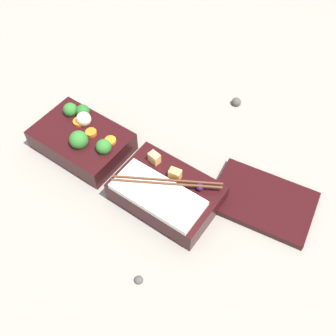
% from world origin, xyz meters
% --- Properties ---
extents(ground_plane, '(3.00, 3.00, 0.00)m').
position_xyz_m(ground_plane, '(0.00, 0.00, 0.00)').
color(ground_plane, gray).
extents(bento_tray_vegetable, '(0.22, 0.15, 0.08)m').
position_xyz_m(bento_tray_vegetable, '(-0.12, 0.00, 0.03)').
color(bento_tray_vegetable, black).
rests_on(bento_tray_vegetable, ground_plane).
extents(bento_tray_rice, '(0.22, 0.15, 0.08)m').
position_xyz_m(bento_tray_rice, '(0.13, -0.01, 0.03)').
color(bento_tray_rice, black).
rests_on(bento_tray_rice, ground_plane).
extents(bento_lid, '(0.23, 0.17, 0.02)m').
position_xyz_m(bento_lid, '(0.30, 0.11, 0.01)').
color(bento_lid, black).
rests_on(bento_lid, ground_plane).
extents(pebble_0, '(0.02, 0.02, 0.02)m').
position_xyz_m(pebble_0, '(0.19, -0.18, 0.00)').
color(pebble_0, '#474442').
rests_on(pebble_0, ground_plane).
extents(pebble_1, '(0.02, 0.02, 0.02)m').
position_xyz_m(pebble_1, '(0.11, 0.34, 0.01)').
color(pebble_1, '#474442').
rests_on(pebble_1, ground_plane).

